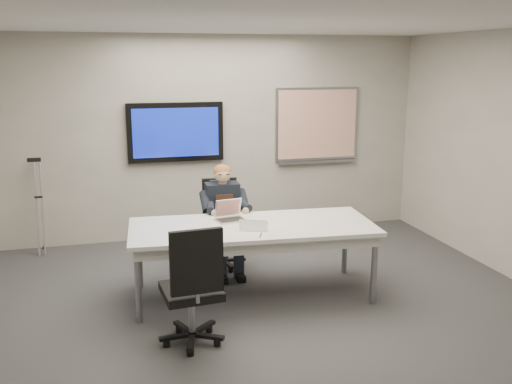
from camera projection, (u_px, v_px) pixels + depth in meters
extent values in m
cube|color=#333336|center=(272.00, 325.00, 5.41)|extent=(6.00, 6.00, 0.02)
cube|color=silver|center=(274.00, 18.00, 4.78)|extent=(6.00, 6.00, 0.02)
cube|color=gray|center=(211.00, 138.00, 7.92)|extent=(6.00, 0.02, 2.80)
cube|color=gray|center=(486.00, 331.00, 2.27)|extent=(6.00, 0.02, 2.80)
cube|color=white|center=(252.00, 227.00, 5.94)|extent=(2.60, 1.24, 0.04)
cube|color=silver|center=(252.00, 235.00, 5.96)|extent=(2.49, 1.12, 0.11)
cylinder|color=gray|center=(138.00, 286.00, 5.39)|extent=(0.06, 0.06, 0.74)
cylinder|color=gray|center=(374.00, 269.00, 5.82)|extent=(0.06, 0.06, 0.74)
cylinder|color=gray|center=(139.00, 255.00, 6.24)|extent=(0.06, 0.06, 0.74)
cylinder|color=gray|center=(345.00, 243.00, 6.66)|extent=(0.06, 0.06, 0.74)
cube|color=black|center=(176.00, 132.00, 7.73)|extent=(1.30, 0.08, 0.80)
cube|color=navy|center=(176.00, 133.00, 7.68)|extent=(1.16, 0.01, 0.66)
cube|color=gray|center=(317.00, 124.00, 8.25)|extent=(1.25, 0.04, 1.05)
cube|color=white|center=(317.00, 124.00, 8.23)|extent=(1.18, 0.01, 0.98)
cube|color=gray|center=(317.00, 162.00, 8.34)|extent=(1.18, 0.05, 0.04)
cylinder|color=gray|center=(222.00, 244.00, 6.89)|extent=(0.06, 0.06, 0.36)
cube|color=black|center=(222.00, 230.00, 6.85)|extent=(0.49, 0.49, 0.07)
cube|color=black|center=(220.00, 199.00, 6.98)|extent=(0.42, 0.08, 0.52)
cylinder|color=gray|center=(192.00, 311.00, 5.01)|extent=(0.06, 0.06, 0.38)
cube|color=black|center=(191.00, 291.00, 4.97)|extent=(0.53, 0.53, 0.07)
cube|color=black|center=(197.00, 262.00, 4.68)|extent=(0.45, 0.09, 0.55)
cube|color=black|center=(222.00, 205.00, 6.75)|extent=(0.40, 0.23, 0.54)
cube|color=#362016|center=(224.00, 206.00, 6.63)|extent=(0.21, 0.02, 0.26)
sphere|color=tan|center=(222.00, 174.00, 6.63)|extent=(0.20, 0.20, 0.20)
ellipsoid|color=brown|center=(222.00, 172.00, 6.64)|extent=(0.21, 0.21, 0.17)
cube|color=#A9A9AB|center=(231.00, 220.00, 6.08)|extent=(0.33, 0.26, 0.02)
cube|color=black|center=(231.00, 220.00, 6.07)|extent=(0.28, 0.19, 0.00)
cube|color=#A9A9AB|center=(228.00, 207.00, 6.18)|extent=(0.31, 0.13, 0.20)
cube|color=#B31C13|center=(228.00, 207.00, 6.17)|extent=(0.27, 0.11, 0.17)
cylinder|color=black|center=(261.00, 235.00, 5.57)|extent=(0.06, 0.12, 0.01)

